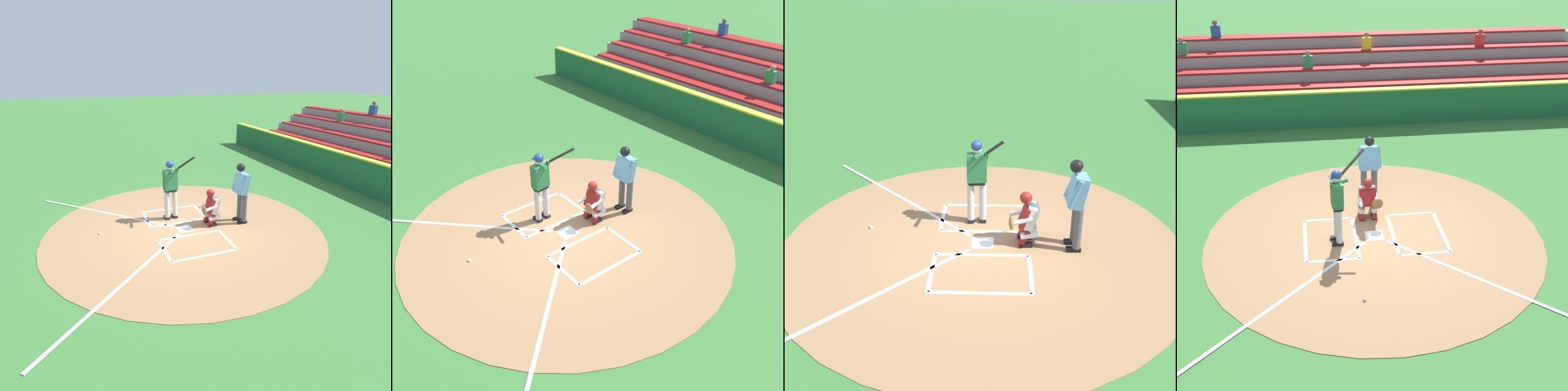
% 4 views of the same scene
% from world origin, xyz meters
% --- Properties ---
extents(ground_plane, '(120.00, 120.00, 0.00)m').
position_xyz_m(ground_plane, '(0.00, 0.00, 0.00)').
color(ground_plane, '#387033').
extents(dirt_circle, '(8.00, 8.00, 0.01)m').
position_xyz_m(dirt_circle, '(0.00, 0.00, 0.01)').
color(dirt_circle, '#99704C').
rests_on(dirt_circle, ground).
extents(home_plate_and_chalk, '(7.93, 4.91, 0.01)m').
position_xyz_m(home_plate_and_chalk, '(0.00, 0.88, 0.01)').
color(home_plate_and_chalk, white).
rests_on(home_plate_and_chalk, dirt_circle).
extents(batter, '(0.89, 0.80, 2.13)m').
position_xyz_m(batter, '(0.86, 0.13, 1.10)').
color(batter, '#BCBCBC').
rests_on(batter, ground).
extents(catcher, '(0.60, 0.60, 1.13)m').
position_xyz_m(catcher, '(0.04, -0.85, 0.59)').
color(catcher, black).
rests_on(catcher, ground).
extents(plate_umpire, '(0.59, 0.42, 1.86)m').
position_xyz_m(plate_umpire, '(-0.10, -1.78, 1.08)').
color(plate_umpire, '#4C4C51').
rests_on(plate_umpire, ground).
extents(baseball, '(0.07, 0.07, 0.07)m').
position_xyz_m(baseball, '(0.51, 2.37, 0.04)').
color(baseball, white).
rests_on(baseball, ground).
extents(backstop_wall, '(22.00, 0.36, 1.31)m').
position_xyz_m(backstop_wall, '(0.00, -7.50, 0.65)').
color(backstop_wall, '#1E6033').
rests_on(backstop_wall, ground).
extents(bleacher_stand, '(20.00, 4.25, 3.00)m').
position_xyz_m(bleacher_stand, '(0.00, -10.77, 0.85)').
color(bleacher_stand, gray).
rests_on(bleacher_stand, ground).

